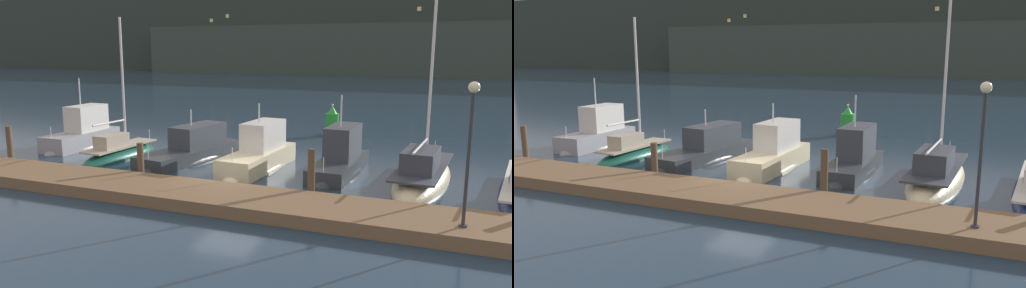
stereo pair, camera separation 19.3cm
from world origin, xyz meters
TOP-DOWN VIEW (x-y plane):
  - ground_plane at (0.00, 0.00)m, footprint 400.00×400.00m
  - dock at (0.00, -2.30)m, footprint 31.24×2.80m
  - mooring_pile_0 at (-11.23, -0.65)m, footprint 0.28×0.28m
  - mooring_pile_1 at (-3.74, -0.65)m, footprint 0.28×0.28m
  - mooring_pile_2 at (3.74, -0.65)m, footprint 0.28×0.28m
  - motorboat_berth_1 at (-11.24, 4.32)m, footprint 1.87×5.37m
  - sailboat_berth_2 at (-7.46, 2.76)m, footprint 1.74×5.41m
  - motorboat_berth_3 at (-3.76, 3.67)m, footprint 3.09×7.31m
  - motorboat_berth_4 at (0.07, 3.30)m, footprint 2.16×6.05m
  - motorboat_berth_5 at (3.77, 3.85)m, footprint 1.90×5.94m
  - sailboat_berth_6 at (7.35, 3.72)m, footprint 2.67×7.77m
  - channel_buoy at (0.99, 13.67)m, footprint 1.29×1.29m
  - dock_lamppost at (8.94, -2.80)m, footprint 0.32×0.32m
  - hillside_backdrop at (2.12, 96.11)m, footprint 240.00×23.00m

SIDE VIEW (x-z plane):
  - ground_plane at x=0.00m, z-range 0.00..0.00m
  - sailboat_berth_2 at x=-7.46m, z-range -3.67..3.98m
  - sailboat_berth_6 at x=7.35m, z-range -5.45..5.78m
  - dock at x=0.00m, z-range 0.00..0.45m
  - motorboat_berth_3 at x=-3.76m, z-range -1.30..1.86m
  - motorboat_berth_5 at x=3.77m, z-range -1.77..2.44m
  - motorboat_berth_4 at x=0.07m, z-range -1.35..2.22m
  - motorboat_berth_1 at x=-11.24m, z-range -1.70..2.69m
  - channel_buoy at x=0.99m, z-range -0.25..1.78m
  - mooring_pile_1 at x=-3.74m, z-range 0.00..1.63m
  - mooring_pile_0 at x=-11.23m, z-range 0.00..1.91m
  - mooring_pile_2 at x=3.74m, z-range 0.00..1.96m
  - dock_lamppost at x=8.94m, z-range 1.14..5.35m
  - hillside_backdrop at x=2.12m, z-range -0.73..18.31m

